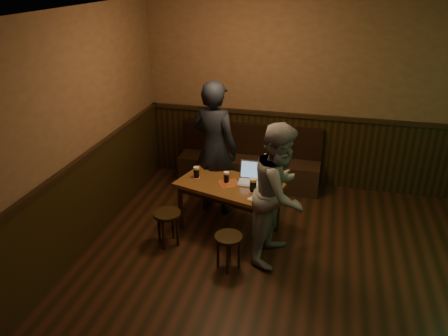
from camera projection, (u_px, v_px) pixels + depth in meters
name	position (u px, v px, depth m)	size (l,w,h in m)	color
room	(286.00, 197.00, 4.14)	(5.04, 6.04, 2.84)	black
bench	(249.00, 166.00, 6.92)	(2.20, 0.50, 0.95)	black
pub_table	(229.00, 190.00, 5.57)	(1.43, 1.05, 0.69)	#553418
stool_left	(167.00, 219.00, 5.36)	(0.37, 0.37, 0.45)	black
stool_right	(229.00, 242.00, 4.94)	(0.36, 0.36, 0.43)	black
pint_left	(196.00, 172.00, 5.66)	(0.10, 0.10, 0.15)	#A81435
pint_mid	(226.00, 177.00, 5.53)	(0.09, 0.09, 0.15)	#A81435
pint_right	(253.00, 185.00, 5.30)	(0.11, 0.11, 0.17)	#A81435
laptop	(253.00, 177.00, 5.56)	(0.36, 0.28, 0.25)	silver
menu	(258.00, 200.00, 5.15)	(0.22, 0.15, 0.00)	silver
person_suit	(215.00, 148.00, 5.93)	(0.68, 0.45, 1.88)	black
person_grey	(279.00, 193.00, 4.97)	(0.81, 0.63, 1.67)	gray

